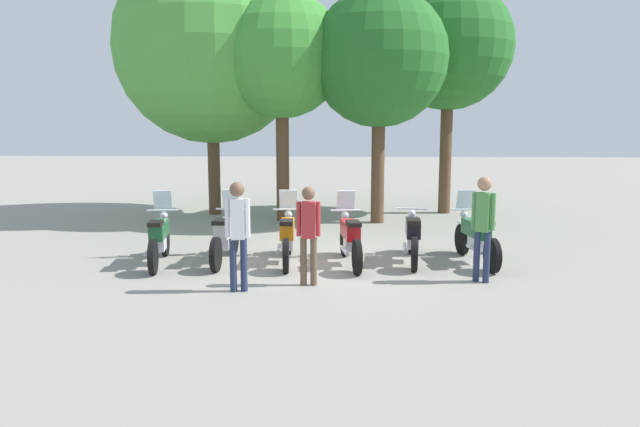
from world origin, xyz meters
TOP-DOWN VIEW (x-y plane):
  - ground_plane at (0.00, 0.00)m, footprint 80.00×80.00m
  - motorcycle_0 at (-3.06, -0.22)m, footprint 0.64×2.18m
  - motorcycle_1 at (-1.83, 0.04)m, footprint 0.62×2.19m
  - motorcycle_2 at (-0.62, 0.02)m, footprint 0.62×2.19m
  - motorcycle_3 at (0.60, -0.06)m, footprint 0.62×2.18m
  - motorcycle_4 at (1.83, 0.22)m, footprint 0.62×2.19m
  - motorcycle_5 at (3.05, 0.18)m, footprint 0.63×2.18m
  - person_0 at (-0.09, -1.61)m, footprint 0.40×0.22m
  - person_1 at (-1.19, -2.03)m, footprint 0.41×0.27m
  - person_2 at (2.84, -1.27)m, footprint 0.39×0.32m
  - tree_0 at (-3.45, 6.28)m, footprint 5.59×5.59m
  - tree_1 at (-1.26, 5.13)m, footprint 3.41×3.41m
  - tree_2 at (1.38, 4.92)m, footprint 3.67×3.67m
  - tree_3 at (3.52, 6.84)m, footprint 3.76×3.76m

SIDE VIEW (x-z plane):
  - ground_plane at x=0.00m, z-range 0.00..0.00m
  - motorcycle_4 at x=1.83m, z-range 0.01..1.00m
  - motorcycle_0 at x=-3.06m, z-range -0.17..1.20m
  - motorcycle_1 at x=-1.83m, z-range -0.17..1.20m
  - motorcycle_2 at x=-0.62m, z-range -0.17..1.20m
  - motorcycle_3 at x=0.60m, z-range -0.17..1.20m
  - motorcycle_5 at x=3.05m, z-range -0.17..1.20m
  - person_0 at x=-0.09m, z-range 0.14..1.80m
  - person_1 at x=-1.19m, z-range 0.16..1.93m
  - person_2 at x=2.84m, z-range 0.17..1.98m
  - tree_2 at x=1.38m, z-range 1.27..7.54m
  - tree_1 at x=-1.26m, z-range 1.39..7.64m
  - tree_0 at x=-3.45m, z-range 1.05..8.76m
  - tree_3 at x=3.52m, z-range 1.52..8.38m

